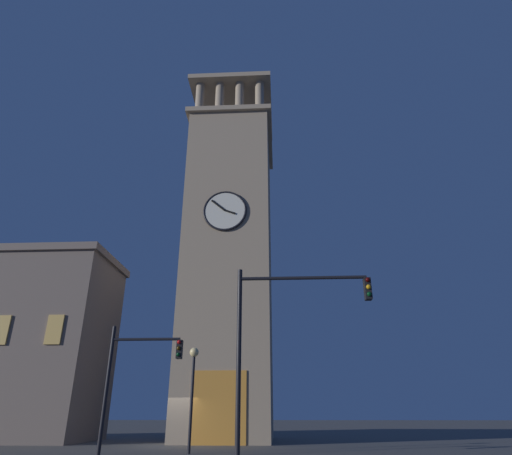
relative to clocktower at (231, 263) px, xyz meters
name	(u,v)px	position (x,y,z in m)	size (l,w,h in m)	color
ground_plane	(171,446)	(2.47, 4.81, -12.15)	(200.00, 200.00, 0.00)	#56544F
clocktower	(231,263)	(0.00, 0.00, 0.00)	(6.61, 9.00, 29.99)	gray
traffic_signal_near	(133,370)	(2.42, 12.78, -8.86)	(3.06, 0.41, 5.06)	black
traffic_signal_mid	(282,327)	(-3.67, 16.47, -7.86)	(4.56, 0.41, 6.30)	black
street_lamp	(193,377)	(0.54, 9.66, -8.91)	(0.44, 0.44, 4.58)	black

